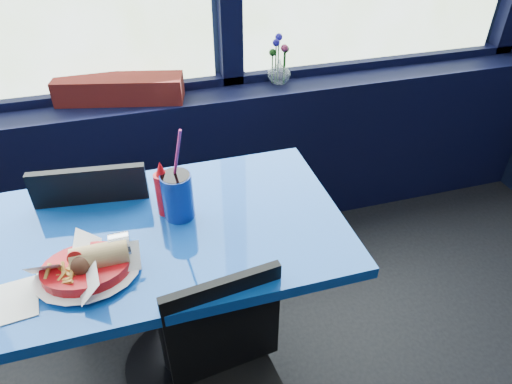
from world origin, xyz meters
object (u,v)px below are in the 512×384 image
chair_near_back (103,234)px  flower_vase (279,69)px  ketchup_bottle (164,191)px  planter_box (119,89)px  soda_cup (178,195)px  near_table (164,269)px  food_basket (88,267)px

chair_near_back → flower_vase: (0.91, 0.56, 0.37)m
chair_near_back → ketchup_bottle: 0.48m
planter_box → soda_cup: bearing=-67.2°
flower_vase → ketchup_bottle: bearing=-129.5°
planter_box → ketchup_bottle: 0.81m
near_table → chair_near_back: 0.39m
near_table → planter_box: (-0.06, 0.89, 0.29)m
near_table → ketchup_bottle: size_ratio=5.98×
near_table → soda_cup: soda_cup is taller
chair_near_back → soda_cup: size_ratio=2.62×
near_table → chair_near_back: bearing=123.0°
planter_box → ketchup_bottle: (0.10, -0.81, -0.02)m
ketchup_bottle → soda_cup: bearing=-34.1°
near_table → soda_cup: 0.28m
flower_vase → soda_cup: size_ratio=0.71×
chair_near_back → soda_cup: (0.29, -0.27, 0.33)m
chair_near_back → soda_cup: soda_cup is taller
chair_near_back → ketchup_bottle: bearing=142.8°
food_basket → near_table: bearing=59.8°
planter_box → food_basket: (-0.15, -1.03, -0.07)m
flower_vase → food_basket: size_ratio=0.74×
near_table → flower_vase: size_ratio=5.05×
planter_box → flower_vase: size_ratio=2.39×
food_basket → ketchup_bottle: 0.34m
planter_box → flower_vase: (0.76, -0.01, 0.02)m
chair_near_back → planter_box: size_ratio=1.55×
soda_cup → ketchup_bottle: bearing=145.9°
flower_vase → ketchup_bottle: flower_vase is taller
flower_vase → chair_near_back: bearing=-148.5°
near_table → chair_near_back: chair_near_back is taller
soda_cup → flower_vase: bearing=53.2°
near_table → food_basket: 0.33m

